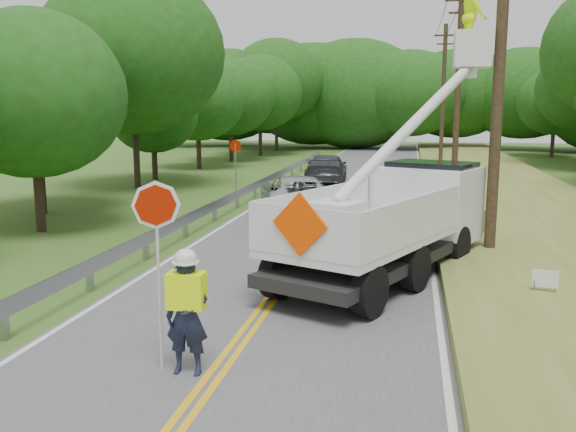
# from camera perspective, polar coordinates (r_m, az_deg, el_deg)

# --- Properties ---
(ground) EXTENTS (140.00, 140.00, 0.00)m
(ground) POSITION_cam_1_polar(r_m,az_deg,el_deg) (9.58, -7.22, -15.02)
(ground) COLOR #335521
(ground) RESTS_ON ground
(road) EXTENTS (7.20, 96.00, 0.03)m
(road) POSITION_cam_1_polar(r_m,az_deg,el_deg) (22.76, 3.90, -0.32)
(road) COLOR #4D4D4F
(road) RESTS_ON ground
(guardrail) EXTENTS (0.18, 48.00, 0.77)m
(guardrail) POSITION_cam_1_polar(r_m,az_deg,el_deg) (24.37, -5.22, 1.63)
(guardrail) COLOR gray
(guardrail) RESTS_ON ground
(utility_poles) EXTENTS (1.60, 43.30, 10.00)m
(utility_poles) POSITION_cam_1_polar(r_m,az_deg,el_deg) (25.37, 16.49, 12.27)
(utility_poles) COLOR black
(utility_poles) RESTS_ON ground
(tall_grass_verge) EXTENTS (7.00, 96.00, 0.30)m
(tall_grass_verge) POSITION_cam_1_polar(r_m,az_deg,el_deg) (22.97, 21.76, -0.56)
(tall_grass_verge) COLOR brown
(tall_grass_verge) RESTS_ON ground
(treeline_left) EXTENTS (9.91, 56.08, 10.74)m
(treeline_left) POSITION_cam_1_polar(r_m,az_deg,el_deg) (39.71, -8.63, 12.11)
(treeline_left) COLOR #332319
(treeline_left) RESTS_ON ground
(treeline_horizon) EXTENTS (56.89, 14.81, 11.97)m
(treeline_horizon) POSITION_cam_1_polar(r_m,az_deg,el_deg) (64.32, 10.08, 11.00)
(treeline_horizon) COLOR #214212
(treeline_horizon) RESTS_ON ground
(flagger) EXTENTS (1.12, 0.45, 2.95)m
(flagger) POSITION_cam_1_polar(r_m,az_deg,el_deg) (9.55, -9.35, -8.26)
(flagger) COLOR #191E33
(flagger) RESTS_ON road
(bucket_truck) EXTENTS (5.17, 7.76, 7.18)m
(bucket_truck) POSITION_cam_1_polar(r_m,az_deg,el_deg) (15.83, 10.92, 0.98)
(bucket_truck) COLOR black
(bucket_truck) RESTS_ON road
(suv_silver) EXTENTS (3.97, 6.07, 1.55)m
(suv_silver) POSITION_cam_1_polar(r_m,az_deg,el_deg) (23.17, 0.83, 1.85)
(suv_silver) COLOR silver
(suv_silver) RESTS_ON road
(suv_darkgrey) EXTENTS (2.54, 5.42, 1.53)m
(suv_darkgrey) POSITION_cam_1_polar(r_m,az_deg,el_deg) (33.97, 3.56, 4.36)
(suv_darkgrey) COLOR #3B3F44
(suv_darkgrey) RESTS_ON road
(stop_sign_permanent) EXTENTS (0.57, 0.06, 2.66)m
(stop_sign_permanent) POSITION_cam_1_polar(r_m,az_deg,el_deg) (28.03, -4.84, 5.22)
(stop_sign_permanent) COLOR gray
(stop_sign_permanent) RESTS_ON ground
(yard_sign) EXTENTS (0.51, 0.15, 0.74)m
(yard_sign) POSITION_cam_1_polar(r_m,az_deg,el_deg) (13.87, 22.56, -5.47)
(yard_sign) COLOR white
(yard_sign) RESTS_ON ground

